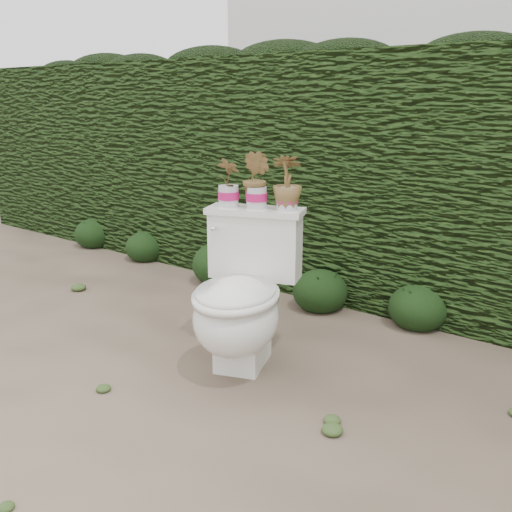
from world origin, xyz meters
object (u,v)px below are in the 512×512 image
Objects in this scene: toilet at (241,300)px; potted_plant_right at (287,184)px; potted_plant_center at (256,181)px; potted_plant_left at (228,184)px.

toilet is 3.03× the size of potted_plant_right.
toilet is 0.61m from potted_plant_center.
potted_plant_left is (-0.22, 0.17, 0.54)m from toilet.
potted_plant_right is at bearing 55.08° from toilet.
potted_plant_left is 0.15m from potted_plant_center.
potted_plant_center is at bearing 88.43° from toilet.
potted_plant_left is 0.86× the size of potted_plant_center.
potted_plant_center is 1.06× the size of potted_plant_right.
potted_plant_center reaches higher than potted_plant_right.
potted_plant_left is at bearing -148.81° from potted_plant_center.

